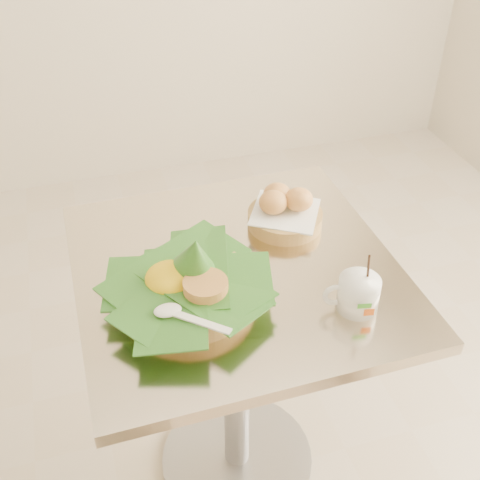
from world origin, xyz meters
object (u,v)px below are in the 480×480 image
object	(u,v)px
cafe_table	(236,336)
bread_basket	(284,211)
rice_basket	(189,282)
coffee_mug	(357,293)

from	to	relation	value
cafe_table	bread_basket	size ratio (longest dim) A/B	3.61
cafe_table	rice_basket	size ratio (longest dim) A/B	2.19
cafe_table	coffee_mug	size ratio (longest dim) A/B	5.15
cafe_table	rice_basket	world-z (taller)	rice_basket
bread_basket	coffee_mug	distance (m)	0.32
cafe_table	bread_basket	xyz separation A→B (m)	(0.16, 0.12, 0.26)
cafe_table	bread_basket	bearing A→B (deg)	38.20
coffee_mug	rice_basket	bearing A→B (deg)	158.68
rice_basket	bread_basket	distance (m)	0.34
rice_basket	coffee_mug	distance (m)	0.34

